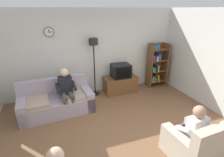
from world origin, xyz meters
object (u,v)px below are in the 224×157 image
couch (57,102)px  tv_stand (120,84)px  tv (121,71)px  person_on_couch (66,89)px  bookshelf (156,65)px  floor_lamp (94,51)px  person_in_right_armchair (192,128)px  armchair_near_bookshelf (193,145)px

couch → tv_stand: 2.20m
tv → person_on_couch: person_on_couch is taller
bookshelf → floor_lamp: (-2.25, 0.03, 0.65)m
person_on_couch → person_in_right_armchair: size_ratio=1.11×
couch → armchair_near_bookshelf: size_ratio=2.12×
tv → person_in_right_armchair: bearing=-86.4°
tv_stand → couch: bearing=-163.8°
tv → floor_lamp: 1.11m
person_in_right_armchair → armchair_near_bookshelf: bearing=-86.4°
tv_stand → bookshelf: 1.49m
tv → person_on_couch: (-1.83, -0.70, -0.06)m
tv_stand → floor_lamp: size_ratio=0.59×
floor_lamp → person_on_couch: bearing=-139.8°
person_on_couch → person_in_right_armchair: person_on_couch is taller
floor_lamp → armchair_near_bookshelf: bearing=-71.9°
tv_stand → person_on_couch: 2.02m
tv → floor_lamp: (-0.86, 0.12, 0.69)m
armchair_near_bookshelf → person_on_couch: (-2.03, 2.41, 0.41)m
tv → person_in_right_armchair: (0.19, -3.02, -0.16)m
tv → floor_lamp: bearing=171.8°
tv → armchair_near_bookshelf: bearing=-86.4°
bookshelf → person_on_couch: 3.32m
armchair_near_bookshelf → floor_lamp: bearing=108.1°
bookshelf → person_in_right_armchair: size_ratio=1.40×
bookshelf → floor_lamp: 2.35m
tv_stand → person_on_couch: person_on_couch is taller
floor_lamp → armchair_near_bookshelf: size_ratio=1.99×
armchair_near_bookshelf → tv: bearing=93.6°
couch → armchair_near_bookshelf: 3.42m
floor_lamp → person_in_right_armchair: floor_lamp is taller
bookshelf → person_on_couch: size_ratio=1.26×
tv → person_on_couch: bearing=-159.1°
couch → tv: 2.24m
couch → floor_lamp: size_ratio=1.06×
person_in_right_armchair → tv: bearing=93.6°
tv_stand → tv: (-0.00, -0.02, 0.49)m
tv → bookshelf: bookshelf is taller
armchair_near_bookshelf → person_in_right_armchair: bearing=93.6°
bookshelf → armchair_near_bookshelf: (-1.20, -3.20, -0.51)m
bookshelf → floor_lamp: size_ratio=0.85×
tv_stand → bookshelf: (1.39, 0.07, 0.53)m
person_in_right_armchair → tv_stand: bearing=93.6°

